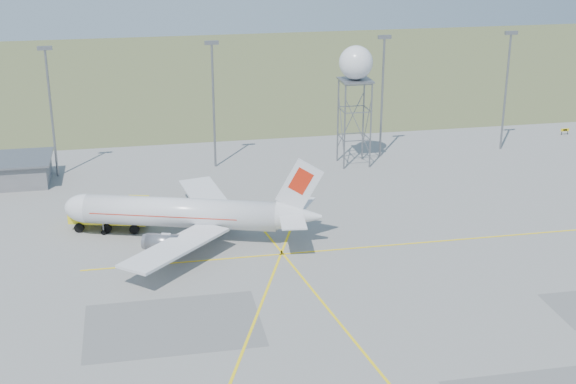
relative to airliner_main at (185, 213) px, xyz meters
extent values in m
cube|color=#536034|center=(16.96, 102.92, -3.50)|extent=(400.00, 120.00, 0.03)
cylinder|color=slate|center=(-18.04, 28.92, 6.49)|extent=(0.36, 0.36, 20.00)
cube|color=slate|center=(-18.04, 28.92, 16.69)|extent=(2.20, 0.50, 0.60)
cylinder|color=slate|center=(6.96, 28.92, 6.49)|extent=(0.36, 0.36, 20.00)
cube|color=slate|center=(6.96, 28.92, 16.69)|extent=(2.20, 0.50, 0.60)
cylinder|color=slate|center=(34.96, 28.92, 6.49)|extent=(0.36, 0.36, 20.00)
cube|color=slate|center=(34.96, 28.92, 16.69)|extent=(2.20, 0.50, 0.60)
cylinder|color=slate|center=(56.96, 28.92, 6.49)|extent=(0.36, 0.36, 20.00)
cube|color=slate|center=(56.96, 28.92, 16.69)|extent=(2.20, 0.50, 0.60)
cylinder|color=black|center=(71.96, 34.92, -3.11)|extent=(0.10, 0.10, 0.80)
cylinder|color=black|center=(73.16, 34.92, -3.11)|extent=(0.10, 0.10, 0.80)
cube|color=yellow|center=(72.56, 34.92, -2.56)|extent=(1.60, 0.15, 0.50)
cube|color=black|center=(72.56, 34.84, -2.56)|extent=(0.80, 0.03, 0.30)
cylinder|color=silver|center=(-0.55, 0.18, 0.10)|extent=(24.65, 11.28, 3.80)
ellipsoid|color=silver|center=(-12.29, 4.02, 0.10)|extent=(6.96, 5.50, 3.80)
cube|color=black|center=(-13.37, 4.37, 0.67)|extent=(2.02, 2.43, 0.93)
cone|color=silver|center=(13.90, -4.54, 0.38)|extent=(6.60, 5.38, 3.80)
cube|color=silver|center=(13.90, -4.54, 4.37)|extent=(5.87, 2.16, 7.15)
cube|color=red|center=(14.08, -4.60, 5.04)|extent=(3.21, 1.32, 3.66)
cube|color=silver|center=(14.39, -1.50, 0.86)|extent=(4.51, 5.91, 0.17)
cube|color=silver|center=(12.50, -7.28, 0.86)|extent=(4.51, 5.91, 0.17)
cube|color=silver|center=(3.46, 7.86, -0.85)|extent=(6.60, 15.68, 0.34)
cube|color=silver|center=(-1.85, -8.39, -0.85)|extent=(13.85, 14.09, 0.34)
cylinder|color=slate|center=(0.26, 5.71, -1.71)|extent=(4.47, 3.32, 2.18)
cylinder|color=slate|center=(-3.16, -4.76, -1.71)|extent=(4.47, 3.32, 2.18)
cube|color=red|center=(-2.35, 0.77, 0.19)|extent=(19.25, 9.55, 0.11)
cylinder|color=black|center=(-10.48, 3.42, -3.08)|extent=(0.84, 0.84, 0.85)
cube|color=black|center=(1.26, -0.41, -3.08)|extent=(2.67, 5.71, 0.85)
cylinder|color=slate|center=(1.26, -0.41, -2.66)|extent=(0.29, 0.29, 1.71)
cylinder|color=slate|center=(27.22, 23.59, 3.51)|extent=(0.26, 0.26, 14.04)
cylinder|color=slate|center=(31.54, 23.59, 3.51)|extent=(0.26, 0.26, 14.04)
cylinder|color=slate|center=(31.54, 27.91, 3.51)|extent=(0.26, 0.26, 14.04)
cylinder|color=slate|center=(27.22, 27.91, 3.51)|extent=(0.26, 0.26, 14.04)
cube|color=slate|center=(29.38, 25.75, 10.53)|extent=(4.92, 4.92, 0.27)
sphere|color=silver|center=(29.38, 25.75, 13.34)|extent=(5.40, 5.40, 5.40)
cube|color=yellow|center=(-9.60, 5.68, -1.21)|extent=(10.88, 6.05, 2.53)
cube|color=yellow|center=(-6.06, 4.71, -0.18)|extent=(3.51, 3.83, 1.61)
cube|color=black|center=(-5.28, 4.50, -0.06)|extent=(0.90, 2.91, 1.15)
cube|color=slate|center=(-10.71, 5.98, 0.28)|extent=(6.27, 4.17, 0.46)
camera|label=1|loc=(-5.49, -95.58, 37.75)|focal=50.00mm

